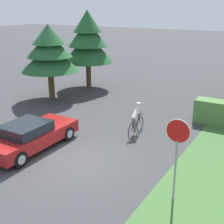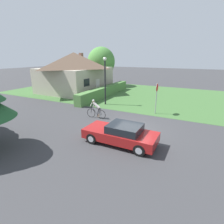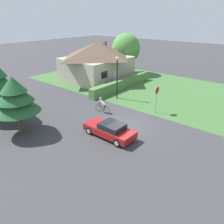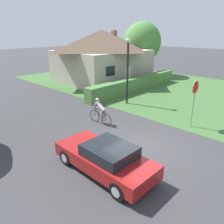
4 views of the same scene
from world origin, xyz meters
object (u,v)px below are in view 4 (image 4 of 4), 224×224
(cottage_house, at_px, (102,55))
(street_lamp, at_px, (128,64))
(stop_sign, at_px, (194,94))
(deciduous_tree_right, at_px, (142,42))
(cyclist, at_px, (100,112))
(sedan_left_lane, at_px, (105,158))

(cottage_house, xyz_separation_m, street_lamp, (-4.60, -7.56, 0.19))
(cottage_house, xyz_separation_m, stop_sign, (-5.38, -13.17, -0.89))
(cottage_house, distance_m, deciduous_tree_right, 6.32)
(cyclist, distance_m, stop_sign, 5.52)
(cottage_house, bearing_deg, stop_sign, -110.49)
(sedan_left_lane, xyz_separation_m, cyclist, (3.22, 3.69, 0.13))
(street_lamp, bearing_deg, deciduous_tree_right, 31.77)
(sedan_left_lane, bearing_deg, stop_sign, -93.68)
(stop_sign, relative_size, deciduous_tree_right, 0.42)
(street_lamp, distance_m, deciduous_tree_right, 12.66)
(street_lamp, relative_size, deciduous_tree_right, 0.76)
(cottage_house, xyz_separation_m, deciduous_tree_right, (6.13, -0.92, 1.22))
(sedan_left_lane, distance_m, cyclist, 4.90)
(sedan_left_lane, xyz_separation_m, stop_sign, (6.63, -0.47, 1.36))
(cottage_house, distance_m, sedan_left_lane, 17.62)
(street_lamp, height_order, deciduous_tree_right, deciduous_tree_right)
(stop_sign, distance_m, deciduous_tree_right, 16.94)
(cyclist, bearing_deg, cottage_house, -46.85)
(sedan_left_lane, height_order, cyclist, cyclist)
(cottage_house, bearing_deg, street_lamp, -119.57)
(cottage_house, height_order, stop_sign, cottage_house)
(cottage_house, height_order, deciduous_tree_right, deciduous_tree_right)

